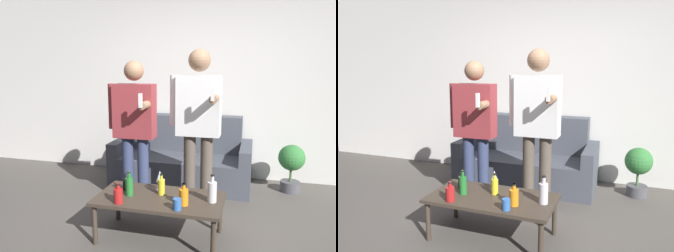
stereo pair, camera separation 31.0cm
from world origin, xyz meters
TOP-DOWN VIEW (x-y plane):
  - wall_back at (0.00, 2.19)m, footprint 8.00×0.06m
  - couch at (-0.19, 1.77)m, footprint 1.80×0.82m
  - coffee_table at (-0.07, 0.25)m, footprint 1.14×0.59m
  - bottle_orange at (-0.37, 0.04)m, footprint 0.08×0.08m
  - bottle_green at (0.18, 0.14)m, footprint 0.08×0.08m
  - bottle_dark at (0.40, 0.27)m, footprint 0.08×0.08m
  - bottle_yellow at (-0.07, 0.32)m, footprint 0.06×0.06m
  - bottle_red at (-0.43, 0.34)m, footprint 0.06×0.06m
  - bottle_clear at (-0.34, 0.22)m, footprint 0.07×0.07m
  - wine_glass_near at (-0.11, 0.41)m, footprint 0.07×0.07m
  - cup_on_table at (0.15, 0.04)m, footprint 0.07×0.07m
  - person_standing_left at (-0.55, 0.90)m, footprint 0.53×0.43m
  - person_standing_right at (0.15, 0.93)m, footprint 0.54×0.45m
  - potted_plant at (1.19, 1.78)m, footprint 0.32×0.32m

SIDE VIEW (x-z plane):
  - couch at x=-0.19m, z-range -0.14..0.75m
  - coffee_table at x=-0.07m, z-range 0.16..0.55m
  - potted_plant at x=1.19m, z-range 0.07..0.67m
  - cup_on_table at x=0.15m, z-range 0.40..0.49m
  - bottle_red at x=-0.43m, z-range 0.38..0.54m
  - bottle_orange at x=-0.37m, z-range 0.38..0.55m
  - bottle_green at x=0.18m, z-range 0.38..0.57m
  - bottle_yellow at x=-0.07m, z-range 0.38..0.57m
  - bottle_clear at x=-0.34m, z-range 0.37..0.60m
  - bottle_dark at x=0.40m, z-range 0.37..0.61m
  - wine_glass_near at x=-0.11m, z-range 0.43..0.62m
  - person_standing_left at x=-0.55m, z-range 0.13..1.75m
  - person_standing_right at x=0.15m, z-range 0.15..1.88m
  - wall_back at x=0.00m, z-range 0.00..2.70m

